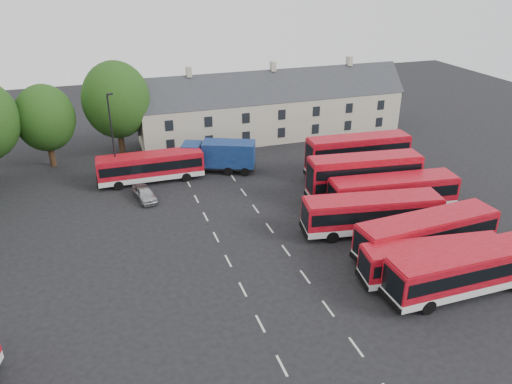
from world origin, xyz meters
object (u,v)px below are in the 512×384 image
box_truck (220,155)px  silver_car (144,193)px  bus_dd_south (364,175)px  bus_row_a (467,268)px  lamppost (113,138)px

box_truck → silver_car: box_truck is taller
bus_dd_south → silver_car: bus_dd_south is taller
bus_row_a → box_truck: size_ratio=1.46×
bus_row_a → bus_dd_south: bearing=86.8°
bus_dd_south → lamppost: (-23.11, 11.49, 2.65)m
box_truck → lamppost: (-11.33, 0.03, 3.28)m
bus_dd_south → lamppost: 25.94m
bus_dd_south → box_truck: 16.44m
bus_row_a → silver_car: bus_row_a is taller
lamppost → silver_car: bearing=-65.2°
box_truck → lamppost: 11.80m
box_truck → silver_car: bearing=-129.0°
bus_row_a → lamppost: bearing=128.5°
silver_car → lamppost: 7.00m
bus_dd_south → box_truck: bus_dd_south is taller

